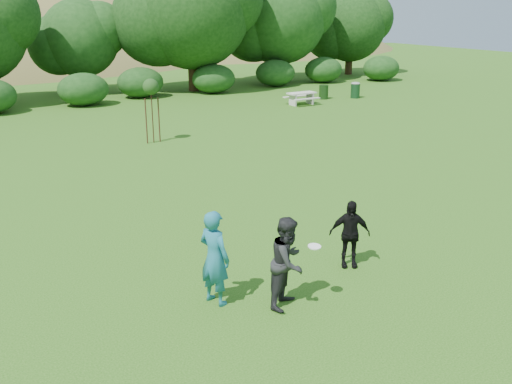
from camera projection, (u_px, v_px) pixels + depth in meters
The scene contains 10 objects.
ground at pixel (323, 271), 13.32m from camera, with size 120.00×120.00×0.00m, color #19470C.
player_teal at pixel (215, 258), 11.62m from camera, with size 0.74×0.49×2.03m, color #1B657C.
player_grey at pixel (288, 262), 11.54m from camera, with size 0.94×0.73×1.93m, color #232325.
player_black at pixel (350, 234), 13.34m from camera, with size 0.96×0.40×1.64m, color black.
trash_can_near at pixel (324, 92), 37.25m from camera, with size 0.60×0.60×0.90m, color #173413.
frisbee at pixel (314, 246), 11.43m from camera, with size 0.27×0.27×0.04m.
sapling at pixel (151, 88), 24.89m from camera, with size 0.70×0.70×2.85m.
picnic_table at pixel (302, 96), 35.08m from camera, with size 1.80×1.48×0.76m.
trash_can_lidded at pixel (355, 90), 37.61m from camera, with size 0.60×0.60×1.05m.
tree_row at pixel (92, 21), 36.64m from camera, with size 53.92×10.38×9.62m.
Camera 1 is at (-7.60, -9.49, 5.94)m, focal length 40.00 mm.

